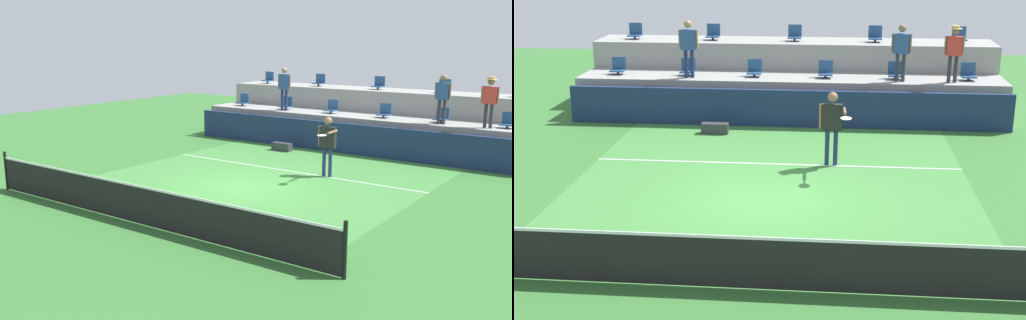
% 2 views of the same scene
% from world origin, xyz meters
% --- Properties ---
extents(ground_plane, '(40.00, 40.00, 0.00)m').
position_xyz_m(ground_plane, '(0.00, 0.00, 0.00)').
color(ground_plane, '#336B2D').
extents(court_inner_paint, '(9.00, 10.00, 0.01)m').
position_xyz_m(court_inner_paint, '(0.00, 1.00, 0.00)').
color(court_inner_paint, '#3D7F38').
rests_on(court_inner_paint, ground_plane).
extents(court_service_line, '(9.00, 0.06, 0.00)m').
position_xyz_m(court_service_line, '(0.00, 2.40, 0.01)').
color(court_service_line, white).
rests_on(court_service_line, ground_plane).
extents(tennis_net, '(10.48, 0.08, 1.07)m').
position_xyz_m(tennis_net, '(0.00, -4.00, 0.50)').
color(tennis_net, black).
rests_on(tennis_net, ground_plane).
extents(sponsor_backboard, '(13.00, 0.16, 1.10)m').
position_xyz_m(sponsor_backboard, '(0.00, 6.00, 0.55)').
color(sponsor_backboard, navy).
rests_on(sponsor_backboard, ground_plane).
extents(seating_tier_lower, '(13.00, 1.80, 1.25)m').
position_xyz_m(seating_tier_lower, '(0.00, 7.30, 0.62)').
color(seating_tier_lower, gray).
rests_on(seating_tier_lower, ground_plane).
extents(seating_tier_upper, '(13.00, 1.80, 2.10)m').
position_xyz_m(seating_tier_upper, '(0.00, 9.10, 1.05)').
color(seating_tier_upper, gray).
rests_on(seating_tier_upper, ground_plane).
extents(stadium_chair_lower_far_left, '(0.44, 0.40, 0.52)m').
position_xyz_m(stadium_chair_lower_far_left, '(-5.38, 7.23, 1.46)').
color(stadium_chair_lower_far_left, '#2D2D33').
rests_on(stadium_chair_lower_far_left, seating_tier_lower).
extents(stadium_chair_lower_left, '(0.44, 0.40, 0.52)m').
position_xyz_m(stadium_chair_lower_left, '(-3.16, 7.23, 1.46)').
color(stadium_chair_lower_left, '#2D2D33').
rests_on(stadium_chair_lower_left, seating_tier_lower).
extents(stadium_chair_lower_mid_left, '(0.44, 0.40, 0.52)m').
position_xyz_m(stadium_chair_lower_mid_left, '(-1.08, 7.23, 1.46)').
color(stadium_chair_lower_mid_left, '#2D2D33').
rests_on(stadium_chair_lower_mid_left, seating_tier_lower).
extents(stadium_chair_lower_mid_right, '(0.44, 0.40, 0.52)m').
position_xyz_m(stadium_chair_lower_mid_right, '(1.10, 7.23, 1.46)').
color(stadium_chair_lower_mid_right, '#2D2D33').
rests_on(stadium_chair_lower_mid_right, seating_tier_lower).
extents(stadium_chair_lower_right, '(0.44, 0.40, 0.52)m').
position_xyz_m(stadium_chair_lower_right, '(3.20, 7.23, 1.46)').
color(stadium_chair_lower_right, '#2D2D33').
rests_on(stadium_chair_lower_right, seating_tier_lower).
extents(stadium_chair_lower_far_right, '(0.44, 0.40, 0.52)m').
position_xyz_m(stadium_chair_lower_far_right, '(5.37, 7.23, 1.46)').
color(stadium_chair_lower_far_right, '#2D2D33').
rests_on(stadium_chair_lower_far_right, seating_tier_lower).
extents(stadium_chair_upper_far_left, '(0.44, 0.40, 0.52)m').
position_xyz_m(stadium_chair_upper_far_left, '(-5.30, 9.03, 2.31)').
color(stadium_chair_upper_far_left, '#2D2D33').
rests_on(stadium_chair_upper_far_left, seating_tier_upper).
extents(stadium_chair_upper_left, '(0.44, 0.40, 0.52)m').
position_xyz_m(stadium_chair_upper_left, '(-2.66, 9.03, 2.31)').
color(stadium_chair_upper_left, '#2D2D33').
rests_on(stadium_chair_upper_left, seating_tier_upper).
extents(stadium_chair_upper_center, '(0.44, 0.40, 0.52)m').
position_xyz_m(stadium_chair_upper_center, '(0.04, 9.03, 2.31)').
color(stadium_chair_upper_center, '#2D2D33').
rests_on(stadium_chair_upper_center, seating_tier_upper).
extents(stadium_chair_upper_right, '(0.44, 0.40, 0.52)m').
position_xyz_m(stadium_chair_upper_right, '(2.65, 9.03, 2.31)').
color(stadium_chair_upper_right, '#2D2D33').
rests_on(stadium_chair_upper_right, seating_tier_upper).
extents(tennis_player, '(0.77, 1.23, 1.83)m').
position_xyz_m(tennis_player, '(1.35, 2.42, 1.14)').
color(tennis_player, navy).
rests_on(tennis_player, ground_plane).
extents(spectator_in_white, '(0.60, 0.23, 1.73)m').
position_xyz_m(spectator_in_white, '(-3.04, 6.85, 2.30)').
color(spectator_in_white, navy).
rests_on(spectator_in_white, seating_tier_lower).
extents(spectator_in_grey, '(0.59, 0.26, 1.68)m').
position_xyz_m(spectator_in_grey, '(3.30, 6.85, 2.26)').
color(spectator_in_grey, '#2D2D33').
rests_on(spectator_in_grey, seating_tier_lower).
extents(spectator_with_hat, '(0.57, 0.41, 1.66)m').
position_xyz_m(spectator_with_hat, '(4.83, 6.85, 2.26)').
color(spectator_with_hat, '#2D2D33').
rests_on(spectator_with_hat, seating_tier_lower).
extents(tennis_ball, '(0.07, 0.07, 0.07)m').
position_xyz_m(tennis_ball, '(1.64, 1.43, 1.44)').
color(tennis_ball, '#CCE033').
extents(equipment_bag, '(0.76, 0.28, 0.30)m').
position_xyz_m(equipment_bag, '(-1.98, 5.06, 0.15)').
color(equipment_bag, '#333338').
rests_on(equipment_bag, ground_plane).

